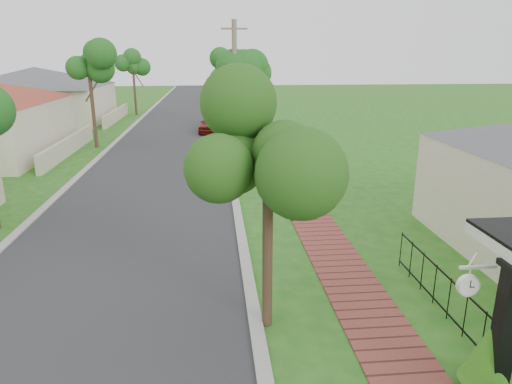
{
  "coord_description": "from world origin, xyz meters",
  "views": [
    {
      "loc": [
        -0.15,
        -7.12,
        5.66
      ],
      "look_at": [
        1.13,
        6.5,
        1.5
      ],
      "focal_mm": 32.0,
      "sensor_mm": 36.0,
      "label": 1
    }
  ],
  "objects_px": {
    "parked_car_red": "(212,124)",
    "utility_pole": "(235,99)",
    "station_clock": "(469,284)",
    "porch_post": "(503,339)",
    "near_tree": "(268,148)",
    "parked_car_white": "(220,118)"
  },
  "relations": [
    {
      "from": "porch_post",
      "to": "parked_car_red",
      "type": "bearing_deg",
      "value": 99.72
    },
    {
      "from": "parked_car_red",
      "to": "porch_post",
      "type": "bearing_deg",
      "value": -68.58
    },
    {
      "from": "near_tree",
      "to": "station_clock",
      "type": "distance_m",
      "value": 4.28
    },
    {
      "from": "parked_car_red",
      "to": "station_clock",
      "type": "relative_size",
      "value": 5.71
    },
    {
      "from": "porch_post",
      "to": "parked_car_white",
      "type": "relative_size",
      "value": 0.59
    },
    {
      "from": "parked_car_red",
      "to": "utility_pole",
      "type": "height_order",
      "value": "utility_pole"
    },
    {
      "from": "parked_car_red",
      "to": "station_clock",
      "type": "xyz_separation_m",
      "value": [
        4.31,
        -27.63,
        1.32
      ]
    },
    {
      "from": "parked_car_red",
      "to": "near_tree",
      "type": "relative_size",
      "value": 0.76
    },
    {
      "from": "parked_car_red",
      "to": "utility_pole",
      "type": "xyz_separation_m",
      "value": [
        1.15,
        -12.46,
        2.99
      ]
    },
    {
      "from": "parked_car_white",
      "to": "utility_pole",
      "type": "xyz_separation_m",
      "value": [
        0.5,
        -15.31,
        2.92
      ]
    },
    {
      "from": "porch_post",
      "to": "parked_car_white",
      "type": "xyz_separation_m",
      "value": [
        -4.15,
        30.88,
        -0.42
      ]
    },
    {
      "from": "utility_pole",
      "to": "station_clock",
      "type": "distance_m",
      "value": 15.59
    },
    {
      "from": "near_tree",
      "to": "station_clock",
      "type": "height_order",
      "value": "near_tree"
    },
    {
      "from": "porch_post",
      "to": "parked_car_red",
      "type": "relative_size",
      "value": 0.68
    },
    {
      "from": "porch_post",
      "to": "station_clock",
      "type": "height_order",
      "value": "porch_post"
    },
    {
      "from": "parked_car_red",
      "to": "near_tree",
      "type": "bearing_deg",
      "value": -75.73
    },
    {
      "from": "parked_car_red",
      "to": "parked_car_white",
      "type": "relative_size",
      "value": 0.87
    },
    {
      "from": "near_tree",
      "to": "station_clock",
      "type": "bearing_deg",
      "value": -33.56
    },
    {
      "from": "parked_car_red",
      "to": "utility_pole",
      "type": "distance_m",
      "value": 12.86
    },
    {
      "from": "porch_post",
      "to": "utility_pole",
      "type": "height_order",
      "value": "utility_pole"
    },
    {
      "from": "porch_post",
      "to": "station_clock",
      "type": "distance_m",
      "value": 1.04
    },
    {
      "from": "station_clock",
      "to": "near_tree",
      "type": "bearing_deg",
      "value": 146.44
    }
  ]
}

